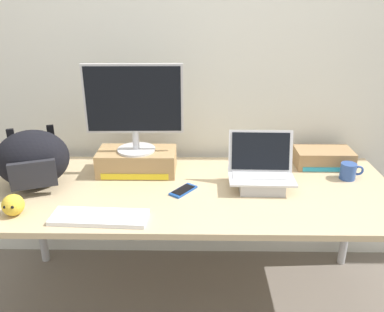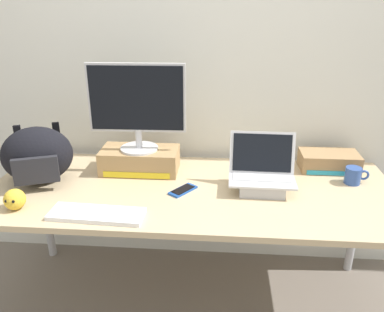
% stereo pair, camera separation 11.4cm
% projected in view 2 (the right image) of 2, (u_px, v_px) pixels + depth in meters
% --- Properties ---
extents(ground_plane, '(20.00, 20.00, 0.00)m').
position_uv_depth(ground_plane, '(192.00, 299.00, 2.28)').
color(ground_plane, '#70665B').
extents(back_wall, '(7.00, 0.10, 2.60)m').
position_uv_depth(back_wall, '(199.00, 59.00, 2.26)').
color(back_wall, silver).
rests_on(back_wall, ground).
extents(desk, '(2.08, 0.83, 0.72)m').
position_uv_depth(desk, '(192.00, 198.00, 2.02)').
color(desk, tan).
rests_on(desk, ground).
extents(toner_box_yellow, '(0.42, 0.22, 0.13)m').
position_uv_depth(toner_box_yellow, '(140.00, 160.00, 2.18)').
color(toner_box_yellow, '#A88456').
rests_on(toner_box_yellow, desk).
extents(desktop_monitor, '(0.52, 0.21, 0.47)m').
position_uv_depth(desktop_monitor, '(137.00, 105.00, 2.06)').
color(desktop_monitor, silver).
rests_on(desktop_monitor, toner_box_yellow).
extents(open_laptop, '(0.33, 0.23, 0.28)m').
position_uv_depth(open_laptop, '(261.00, 179.00, 1.98)').
color(open_laptop, '#ADADB2').
rests_on(open_laptop, desk).
extents(external_keyboard, '(0.43, 0.16, 0.02)m').
position_uv_depth(external_keyboard, '(97.00, 214.00, 1.75)').
color(external_keyboard, white).
rests_on(external_keyboard, desk).
extents(messenger_backpack, '(0.42, 0.35, 0.30)m').
position_uv_depth(messenger_backpack, '(37.00, 155.00, 2.02)').
color(messenger_backpack, black).
rests_on(messenger_backpack, desk).
extents(coffee_mug, '(0.12, 0.08, 0.09)m').
position_uv_depth(coffee_mug, '(354.00, 176.00, 2.04)').
color(coffee_mug, '#2D4C93').
rests_on(coffee_mug, desk).
extents(cell_phone, '(0.14, 0.16, 0.01)m').
position_uv_depth(cell_phone, '(183.00, 190.00, 1.97)').
color(cell_phone, '#19479E').
rests_on(cell_phone, desk).
extents(plush_toy, '(0.10, 0.10, 0.10)m').
position_uv_depth(plush_toy, '(15.00, 199.00, 1.79)').
color(plush_toy, gold).
rests_on(plush_toy, desk).
extents(toner_box_cyan, '(0.32, 0.18, 0.10)m').
position_uv_depth(toner_box_cyan, '(329.00, 161.00, 2.20)').
color(toner_box_cyan, '#9E7A51').
rests_on(toner_box_cyan, desk).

